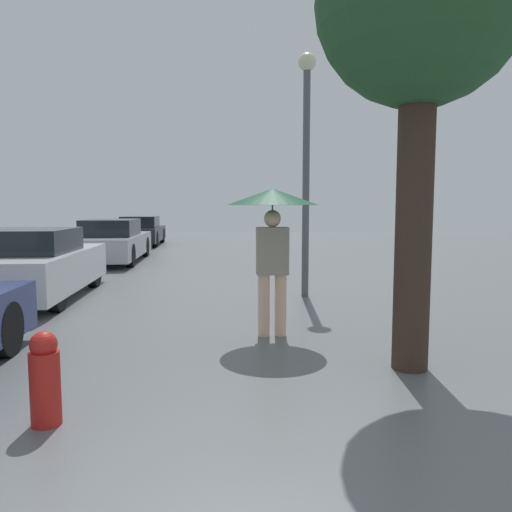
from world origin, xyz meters
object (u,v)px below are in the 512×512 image
parked_car_third (113,242)px  street_lamp (306,143)px  pedestrian (272,216)px  fire_hydrant (45,379)px  parked_car_farthest (141,231)px  parked_car_second (27,265)px  tree (420,10)px

parked_car_third → street_lamp: bearing=-52.6°
pedestrian → fire_hydrant: bearing=-129.4°
parked_car_farthest → parked_car_third: bearing=-89.1°
street_lamp → pedestrian: bearing=-108.6°
parked_car_second → parked_car_farthest: size_ratio=0.92×
parked_car_farthest → fire_hydrant: 17.40m
parked_car_second → fire_hydrant: parked_car_second is taller
parked_car_second → parked_car_farthest: 12.11m
parked_car_third → tree: 11.45m
pedestrian → parked_car_second: size_ratio=0.48×
parked_car_second → street_lamp: 5.28m
parked_car_farthest → tree: tree is taller
parked_car_second → parked_car_farthest: parked_car_second is taller
parked_car_third → fire_hydrant: size_ratio=6.52×
parked_car_third → parked_car_farthest: 6.31m
pedestrian → parked_car_farthest: 15.43m
parked_car_second → street_lamp: bearing=-1.6°
parked_car_second → parked_car_farthest: bearing=89.0°
parked_car_farthest → tree: 17.26m
parked_car_second → parked_car_third: parked_car_third is taller
parked_car_farthest → fire_hydrant: parked_car_farthest is taller
parked_car_third → pedestrian: bearing=-67.2°
pedestrian → parked_car_second: 4.93m
pedestrian → parked_car_third: pedestrian is taller
parked_car_second → fire_hydrant: size_ratio=5.44×
tree → fire_hydrant: 4.51m
fire_hydrant → tree: bearing=17.8°
parked_car_third → tree: bearing=-64.2°
parked_car_third → parked_car_farthest: size_ratio=1.11×
parked_car_second → parked_car_third: size_ratio=0.83×
tree → fire_hydrant: size_ratio=6.39×
parked_car_third → fire_hydrant: 11.13m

